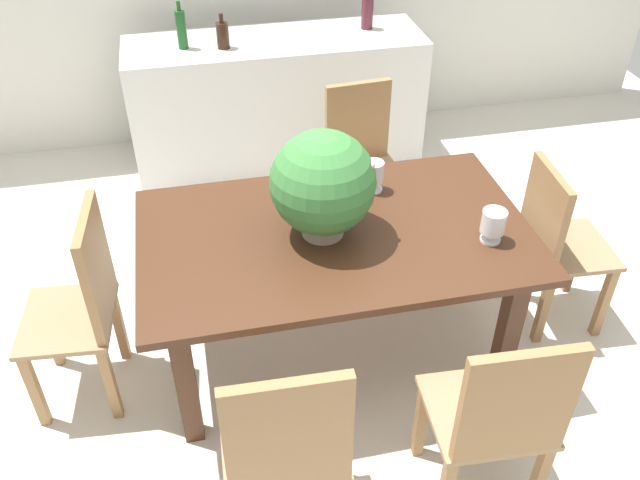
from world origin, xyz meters
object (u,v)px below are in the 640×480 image
at_px(chair_far_right, 361,157).
at_px(chair_head_end, 85,301).
at_px(chair_near_left, 287,454).
at_px(kitchen_counter, 277,106).
at_px(flower_centerpiece, 323,184).
at_px(crystal_vase_center_near, 493,223).
at_px(wine_glass, 343,168).
at_px(crystal_vase_left, 374,174).
at_px(wine_bottle_green, 223,35).
at_px(dining_table, 335,250).
at_px(wine_bottle_tall, 181,29).
at_px(chair_near_right, 499,417).
at_px(wine_bottle_dark, 367,11).
at_px(chair_foot_end, 556,239).

bearing_deg(chair_far_right, chair_head_end, -152.00).
bearing_deg(chair_near_left, kitchen_counter, -96.69).
relative_size(flower_centerpiece, crystal_vase_center_near, 3.20).
bearing_deg(wine_glass, crystal_vase_left, -25.95).
relative_size(chair_near_left, wine_bottle_green, 4.77).
relative_size(dining_table, wine_bottle_tall, 5.99).
height_order(chair_far_right, crystal_vase_center_near, chair_far_right).
xyz_separation_m(chair_near_right, kitchen_counter, (-0.36, 2.85, -0.08)).
bearing_deg(crystal_vase_left, wine_glass, 154.05).
height_order(chair_near_left, flower_centerpiece, flower_centerpiece).
xyz_separation_m(wine_glass, wine_bottle_dark, (0.55, 1.57, 0.21)).
relative_size(chair_foot_end, chair_near_right, 0.94).
distance_m(crystal_vase_left, wine_bottle_green, 1.61).
bearing_deg(chair_near_left, crystal_vase_left, -115.43).
xyz_separation_m(flower_centerpiece, wine_bottle_green, (-0.25, 1.79, 0.02)).
bearing_deg(wine_bottle_green, wine_bottle_tall, 168.73).
distance_m(chair_far_right, wine_glass, 0.74).
distance_m(chair_near_right, chair_near_left, 0.80).
xyz_separation_m(chair_head_end, wine_bottle_green, (0.84, 1.80, 0.48)).
xyz_separation_m(dining_table, crystal_vase_left, (0.26, 0.30, 0.20)).
bearing_deg(crystal_vase_center_near, wine_glass, 133.28).
bearing_deg(crystal_vase_center_near, chair_head_end, 173.61).
distance_m(chair_head_end, wine_bottle_dark, 2.71).
bearing_deg(chair_far_right, chair_foot_end, -56.48).
relative_size(chair_head_end, chair_near_right, 1.02).
distance_m(chair_near_left, wine_bottle_green, 2.82).
bearing_deg(chair_head_end, chair_near_right, 62.58).
bearing_deg(chair_near_right, wine_bottle_dark, -92.21).
height_order(chair_near_right, wine_bottle_dark, wine_bottle_dark).
distance_m(chair_foot_end, wine_bottle_green, 2.36).
height_order(flower_centerpiece, crystal_vase_left, flower_centerpiece).
distance_m(crystal_vase_center_near, wine_bottle_green, 2.23).
relative_size(chair_near_left, crystal_vase_left, 6.64).
height_order(dining_table, kitchen_counter, kitchen_counter).
bearing_deg(chair_near_right, chair_foot_end, -124.29).
bearing_deg(chair_far_right, wine_glass, -118.44).
height_order(crystal_vase_left, wine_bottle_tall, wine_bottle_tall).
distance_m(chair_near_right, wine_bottle_tall, 3.03).
relative_size(kitchen_counter, wine_bottle_green, 8.93).
bearing_deg(chair_far_right, flower_centerpiece, -119.52).
bearing_deg(chair_foot_end, wine_bottle_green, 43.17).
relative_size(chair_head_end, wine_bottle_tall, 3.41).
xyz_separation_m(crystal_vase_left, crystal_vase_center_near, (0.40, -0.51, -0.00)).
bearing_deg(crystal_vase_center_near, chair_far_right, 102.78).
xyz_separation_m(chair_head_end, chair_near_left, (0.74, -0.98, 0.02)).
height_order(flower_centerpiece, wine_bottle_green, flower_centerpiece).
xyz_separation_m(dining_table, chair_near_left, (-0.40, -0.99, -0.08)).
xyz_separation_m(chair_near_right, crystal_vase_left, (-0.14, 1.28, 0.30)).
bearing_deg(chair_foot_end, wine_bottle_dark, 17.89).
height_order(chair_near_right, kitchen_counter, chair_near_right).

